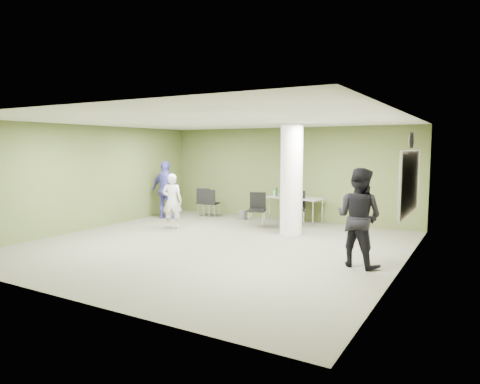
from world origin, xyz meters
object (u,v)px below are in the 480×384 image
Objects in this scene: man_black at (359,217)px; folding_table at (295,199)px; chair_back_left at (205,200)px; man_blue at (166,190)px; woman_white at (172,201)px.

folding_table is at bearing -37.80° from man_black.
chair_back_left is 1.26m from man_blue.
woman_white is 1.60m from man_blue.
folding_table reaches higher than chair_back_left.
folding_table is 2.94m from chair_back_left.
man_blue is (-0.86, -0.85, 0.35)m from chair_back_left.
man_blue is at bearing 29.91° from chair_back_left.
man_black is 1.03× the size of man_blue.
man_black is (5.70, -3.24, 0.38)m from chair_back_left.
folding_table is at bearing -161.25° from woman_white.
man_black reaches higher than folding_table.
folding_table is 0.95× the size of man_blue.
man_black reaches higher than man_blue.
woman_white is at bearing 1.59° from man_black.
folding_table is 3.55m from woman_white.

